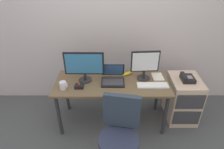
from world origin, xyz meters
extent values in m
plane|color=#494C50|center=(0.00, 0.00, 0.00)|extent=(8.00, 8.00, 0.00)
cube|color=beige|center=(0.00, 0.67, 1.40)|extent=(6.00, 0.10, 2.80)
cube|color=brown|center=(0.00, 0.00, 0.69)|extent=(1.55, 0.64, 0.03)
cylinder|color=#2D2D33|center=(-0.71, -0.26, 0.34)|extent=(0.05, 0.05, 0.67)
cylinder|color=#2D2D33|center=(0.71, -0.26, 0.34)|extent=(0.05, 0.05, 0.67)
cylinder|color=#2D2D33|center=(-0.71, 0.26, 0.34)|extent=(0.05, 0.05, 0.67)
cylinder|color=#2D2D33|center=(0.71, 0.26, 0.34)|extent=(0.05, 0.05, 0.67)
cube|color=beige|center=(1.05, 0.10, 0.34)|extent=(0.42, 0.52, 0.68)
cube|color=#38383D|center=(1.05, -0.17, 0.49)|extent=(0.38, 0.01, 0.23)
cube|color=#38383D|center=(1.05, -0.17, 0.20)|extent=(0.38, 0.01, 0.23)
cube|color=black|center=(1.05, 0.08, 0.71)|extent=(0.17, 0.20, 0.06)
cube|color=black|center=(0.99, 0.08, 0.75)|extent=(0.05, 0.18, 0.04)
cube|color=gray|center=(1.07, 0.07, 0.74)|extent=(0.07, 0.08, 0.01)
cylinder|color=#2A304B|center=(0.07, -0.80, 0.47)|extent=(0.44, 0.44, 0.07)
cube|color=#2A3646|center=(0.11, -0.61, 0.73)|extent=(0.40, 0.13, 0.42)
cylinder|color=#262628|center=(-0.37, 0.05, 0.71)|extent=(0.18, 0.18, 0.01)
cylinder|color=#262628|center=(-0.37, 0.05, 0.76)|extent=(0.04, 0.04, 0.09)
cube|color=black|center=(-0.37, 0.05, 0.96)|extent=(0.52, 0.03, 0.32)
cube|color=teal|center=(-0.37, 0.03, 0.96)|extent=(0.48, 0.01, 0.28)
cylinder|color=#262628|center=(0.44, 0.10, 0.71)|extent=(0.18, 0.18, 0.01)
cylinder|color=#262628|center=(0.44, 0.10, 0.77)|extent=(0.04, 0.04, 0.10)
cube|color=black|center=(0.44, 0.10, 0.97)|extent=(0.38, 0.05, 0.30)
cube|color=white|center=(0.44, 0.08, 0.97)|extent=(0.35, 0.03, 0.26)
cube|color=silver|center=(0.53, -0.10, 0.71)|extent=(0.41, 0.14, 0.02)
cube|color=white|center=(0.53, -0.10, 0.73)|extent=(0.38, 0.12, 0.01)
cube|color=black|center=(0.01, -0.03, 0.71)|extent=(0.31, 0.22, 0.02)
cube|color=#38383D|center=(0.01, -0.03, 0.72)|extent=(0.27, 0.17, 0.00)
cube|color=black|center=(0.01, 0.12, 0.82)|extent=(0.31, 0.09, 0.21)
cube|color=#335999|center=(0.01, 0.11, 0.82)|extent=(0.27, 0.07, 0.18)
cube|color=black|center=(-0.43, -0.13, 0.72)|extent=(0.11, 0.09, 0.04)
sphere|color=maroon|center=(-0.43, -0.13, 0.75)|extent=(0.04, 0.04, 0.04)
cylinder|color=silver|center=(-0.62, -0.16, 0.75)|extent=(0.09, 0.09, 0.10)
torus|color=silver|center=(-0.58, -0.16, 0.76)|extent=(0.01, 0.07, 0.07)
cube|color=white|center=(0.65, 0.13, 0.71)|extent=(0.16, 0.21, 0.01)
ellipsoid|color=yellow|center=(0.22, 0.19, 0.72)|extent=(0.18, 0.14, 0.04)
camera|label=1|loc=(0.00, -2.21, 2.16)|focal=31.36mm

